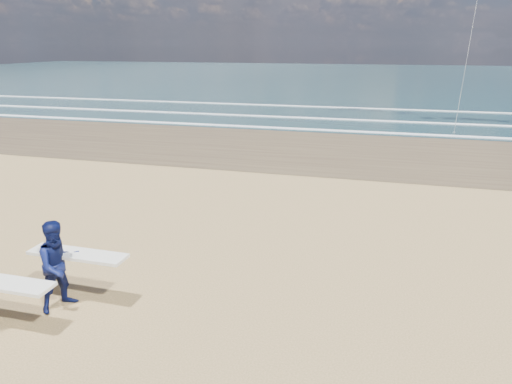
# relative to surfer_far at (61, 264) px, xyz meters

# --- Properties ---
(ocean) EXTENTS (220.00, 100.00, 0.02)m
(ocean) POSITION_rel_surfer_far_xyz_m (18.34, 71.24, -0.98)
(ocean) COLOR #1C383D
(ocean) RESTS_ON ground
(surfer_far) EXTENTS (2.21, 1.22, 1.96)m
(surfer_far) POSITION_rel_surfer_far_xyz_m (0.00, 0.00, 0.00)
(surfer_far) COLOR #0B1342
(surfer_far) RESTS_ON ground
(kite_1) EXTENTS (6.14, 4.78, 11.43)m
(kite_1) POSITION_rel_surfer_far_xyz_m (11.51, 25.78, 5.45)
(kite_1) COLOR slate
(kite_1) RESTS_ON ground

